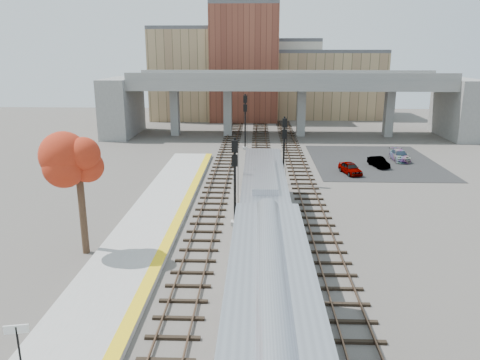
% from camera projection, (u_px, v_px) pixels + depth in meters
% --- Properties ---
extents(ground, '(160.00, 160.00, 0.00)m').
position_uv_depth(ground, '(248.00, 267.00, 27.72)').
color(ground, '#47423D').
rests_on(ground, ground).
extents(platform, '(4.50, 60.00, 0.35)m').
position_uv_depth(platform, '(127.00, 263.00, 27.94)').
color(platform, '#9E9E99').
rests_on(platform, ground).
extents(yellow_strip, '(0.70, 60.00, 0.01)m').
position_uv_depth(yellow_strip, '(158.00, 260.00, 27.82)').
color(yellow_strip, yellow).
rests_on(yellow_strip, platform).
extents(tracks, '(10.70, 95.00, 0.25)m').
position_uv_depth(tracks, '(262.00, 201.00, 39.71)').
color(tracks, black).
rests_on(tracks, ground).
extents(overpass, '(54.00, 12.00, 9.50)m').
position_uv_depth(overpass, '(288.00, 97.00, 69.34)').
color(overpass, slate).
rests_on(overpass, ground).
extents(buildings_far, '(43.00, 21.00, 20.60)m').
position_uv_depth(buildings_far, '(262.00, 75.00, 89.69)').
color(buildings_far, tan).
rests_on(buildings_far, ground).
extents(parking_lot, '(14.00, 18.00, 0.04)m').
position_uv_depth(parking_lot, '(374.00, 161.00, 54.18)').
color(parking_lot, black).
rests_on(parking_lot, ground).
extents(locomotive, '(3.02, 19.05, 4.10)m').
position_uv_depth(locomotive, '(264.00, 198.00, 33.22)').
color(locomotive, '#A8AAB2').
rests_on(locomotive, ground).
extents(signal_mast_near, '(0.60, 0.64, 6.51)m').
position_uv_depth(signal_mast_near, '(235.00, 184.00, 33.60)').
color(signal_mast_near, '#9E9E99').
rests_on(signal_mast_near, ground).
extents(signal_mast_mid, '(0.60, 0.64, 6.53)m').
position_uv_depth(signal_mast_mid, '(284.00, 153.00, 44.04)').
color(signal_mast_mid, '#9E9E99').
rests_on(signal_mast_mid, ground).
extents(signal_mast_far, '(0.60, 0.64, 7.10)m').
position_uv_depth(signal_mast_far, '(245.00, 122.00, 60.12)').
color(signal_mast_far, '#9E9E99').
rests_on(signal_mast_far, ground).
extents(station_sign, '(0.89, 0.23, 2.27)m').
position_uv_depth(station_sign, '(18.00, 340.00, 17.42)').
color(station_sign, black).
rests_on(station_sign, platform).
extents(tree, '(3.60, 3.60, 7.96)m').
position_uv_depth(tree, '(78.00, 162.00, 28.19)').
color(tree, '#382619').
rests_on(tree, ground).
extents(car_a, '(2.27, 3.80, 1.21)m').
position_uv_depth(car_a, '(350.00, 168.00, 48.51)').
color(car_a, '#99999E').
rests_on(car_a, parking_lot).
extents(car_b, '(1.91, 3.51, 1.10)m').
position_uv_depth(car_b, '(379.00, 162.00, 51.41)').
color(car_b, '#99999E').
rests_on(car_b, parking_lot).
extents(car_c, '(1.71, 4.18, 1.21)m').
position_uv_depth(car_c, '(400.00, 155.00, 54.43)').
color(car_c, '#99999E').
rests_on(car_c, parking_lot).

